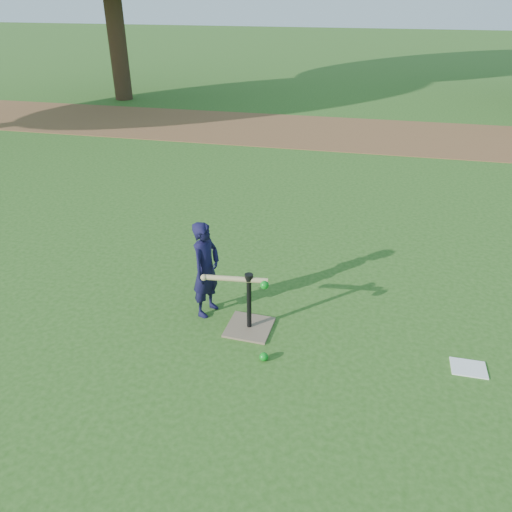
# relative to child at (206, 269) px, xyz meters

# --- Properties ---
(ground) EXTENTS (80.00, 80.00, 0.00)m
(ground) POSITION_rel_child_xyz_m (0.24, -0.06, -0.50)
(ground) COLOR #285116
(ground) RESTS_ON ground
(dirt_strip) EXTENTS (24.00, 3.00, 0.01)m
(dirt_strip) POSITION_rel_child_xyz_m (0.24, 7.44, -0.50)
(dirt_strip) COLOR brown
(dirt_strip) RESTS_ON ground
(child) EXTENTS (0.33, 0.42, 1.01)m
(child) POSITION_rel_child_xyz_m (0.00, 0.00, 0.00)
(child) COLOR black
(child) RESTS_ON ground
(wiffle_ball_ground) EXTENTS (0.08, 0.08, 0.08)m
(wiffle_ball_ground) POSITION_rel_child_xyz_m (0.72, -0.62, -0.46)
(wiffle_ball_ground) COLOR #0B7F18
(wiffle_ball_ground) RESTS_ON ground
(clipboard) EXTENTS (0.30, 0.23, 0.01)m
(clipboard) POSITION_rel_child_xyz_m (2.50, -0.33, -0.50)
(clipboard) COLOR white
(clipboard) RESTS_ON ground
(batting_tee) EXTENTS (0.45, 0.45, 0.61)m
(batting_tee) POSITION_rel_child_xyz_m (0.48, -0.19, -0.39)
(batting_tee) COLOR #77614B
(batting_tee) RESTS_ON ground
(swing_action) EXTENTS (0.66, 0.16, 0.08)m
(swing_action) POSITION_rel_child_xyz_m (0.39, -0.22, 0.06)
(swing_action) COLOR tan
(swing_action) RESTS_ON ground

